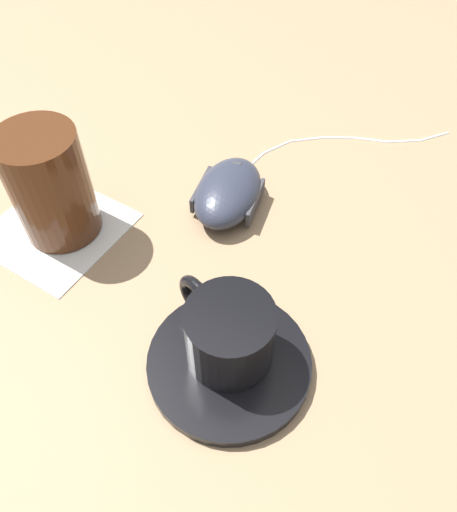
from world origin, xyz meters
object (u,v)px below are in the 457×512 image
Objects in this scene: saucer at (229,363)px; coffee_cup at (228,333)px; computer_mouse at (228,192)px; drinking_glass at (50,185)px.

coffee_cup is (0.01, 0.00, 0.04)m from saucer.
computer_mouse is at bearing 26.53° from coffee_cup.
drinking_glass is at bearing 73.88° from saucer.
saucer is 0.24m from drinking_glass.
drinking_glass reaches higher than computer_mouse.
drinking_glass reaches higher than coffee_cup.
computer_mouse is 0.18m from drinking_glass.
coffee_cup reaches higher than saucer.
saucer is 0.19m from computer_mouse.
saucer is 1.20× the size of drinking_glass.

